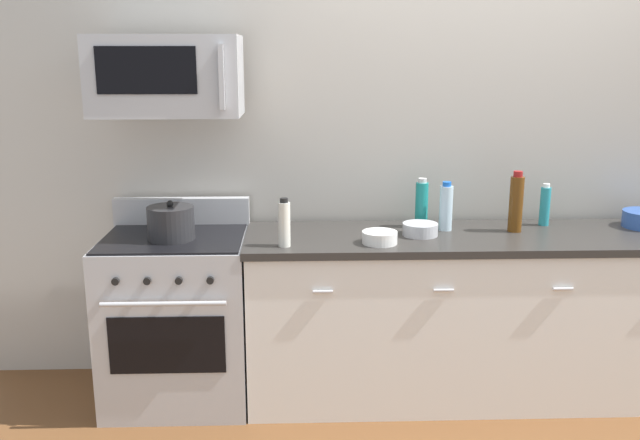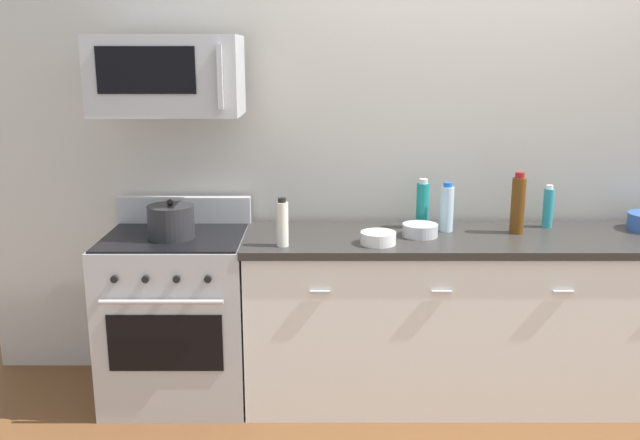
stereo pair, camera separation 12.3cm
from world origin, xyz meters
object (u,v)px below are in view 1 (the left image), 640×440
object	(u,v)px
bowl_steel_prep	(420,229)
microwave	(167,76)
bottle_sparkling_teal	(422,204)
bottle_wine_amber	(516,203)
range_oven	(178,317)
bottle_water_clear	(446,207)
bottle_dish_soap	(545,206)
bowl_white_ceramic	(380,237)
stockpot	(171,223)
bottle_vinegar_white	(284,224)

from	to	relation	value
bowl_steel_prep	microwave	bearing A→B (deg)	177.52
microwave	bottle_sparkling_teal	world-z (taller)	microwave
bottle_wine_amber	bowl_steel_prep	distance (m)	0.55
range_oven	microwave	xyz separation A→B (m)	(0.00, 0.04, 1.28)
bottle_water_clear	bottle_wine_amber	distance (m)	0.37
bottle_water_clear	bottle_dish_soap	bearing A→B (deg)	8.72
range_oven	bowl_white_ceramic	world-z (taller)	range_oven
range_oven	stockpot	distance (m)	0.54
bottle_dish_soap	bowl_white_ceramic	xyz separation A→B (m)	(-0.97, -0.35, -0.08)
bottle_vinegar_white	bowl_steel_prep	xyz separation A→B (m)	(0.72, 0.19, -0.08)
range_oven	bottle_wine_amber	world-z (taller)	bottle_wine_amber
range_oven	bottle_water_clear	size ratio (longest dim) A/B	4.00
microwave	bottle_dish_soap	xyz separation A→B (m)	(2.04, 0.14, -0.72)
bottle_dish_soap	bowl_white_ceramic	size ratio (longest dim) A/B	1.32
bowl_steel_prep	bowl_white_ceramic	xyz separation A→B (m)	(-0.23, -0.15, -0.00)
range_oven	bowl_steel_prep	distance (m)	1.39
range_oven	bottle_vinegar_white	size ratio (longest dim) A/B	4.34
bottle_sparkling_teal	bottle_wine_amber	size ratio (longest dim) A/B	0.83
bottle_dish_soap	bottle_water_clear	bearing A→B (deg)	-171.28
bottle_water_clear	microwave	bearing A→B (deg)	-177.91
microwave	bottle_vinegar_white	bearing A→B (deg)	-22.63
bottle_sparkling_teal	bottle_vinegar_white	bearing A→B (deg)	-153.78
microwave	stockpot	size ratio (longest dim) A/B	3.08
bottle_sparkling_teal	bowl_white_ceramic	xyz separation A→B (m)	(-0.27, -0.33, -0.10)
bottle_vinegar_white	microwave	bearing A→B (deg)	157.37
bottle_sparkling_teal	bowl_steel_prep	world-z (taller)	bottle_sparkling_teal
bottle_vinegar_white	bowl_steel_prep	world-z (taller)	bottle_vinegar_white
range_oven	stockpot	xyz separation A→B (m)	(0.00, -0.05, 0.54)
microwave	bottle_vinegar_white	world-z (taller)	microwave
bottle_water_clear	stockpot	distance (m)	1.47
stockpot	bottle_sparkling_teal	bearing A→B (deg)	9.51
microwave	bottle_wine_amber	size ratio (longest dim) A/B	2.25
microwave	stockpot	distance (m)	0.75
bottle_wine_amber	bowl_white_ceramic	distance (m)	0.80
bottle_sparkling_teal	bowl_white_ceramic	size ratio (longest dim) A/B	1.53
bottle_vinegar_white	bowl_white_ceramic	world-z (taller)	bottle_vinegar_white
bottle_water_clear	bowl_white_ceramic	size ratio (longest dim) A/B	1.49
bottle_water_clear	bottle_wine_amber	xyz separation A→B (m)	(0.37, -0.04, 0.03)
bowl_steel_prep	bowl_white_ceramic	bearing A→B (deg)	-147.05
bowl_steel_prep	bowl_white_ceramic	size ratio (longest dim) A/B	1.04
bottle_sparkling_teal	stockpot	bearing A→B (deg)	-170.49
range_oven	bottle_wine_amber	xyz separation A→B (m)	(1.83, 0.06, 0.61)
range_oven	bottle_sparkling_teal	xyz separation A→B (m)	(1.34, 0.17, 0.58)
bowl_white_ceramic	microwave	bearing A→B (deg)	169.00
bottle_dish_soap	bowl_steel_prep	world-z (taller)	bottle_dish_soap
bottle_sparkling_teal	stockpot	xyz separation A→B (m)	(-1.34, -0.22, -0.04)
bottle_wine_amber	bowl_steel_prep	xyz separation A→B (m)	(-0.53, -0.07, -0.12)
bowl_steel_prep	stockpot	bearing A→B (deg)	-178.17
stockpot	range_oven	bearing A→B (deg)	90.00
bottle_water_clear	range_oven	bearing A→B (deg)	-176.16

